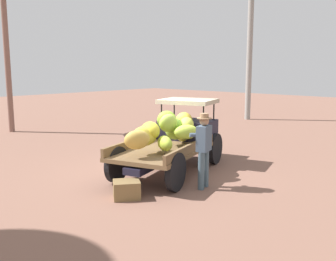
{
  "coord_description": "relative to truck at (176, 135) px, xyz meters",
  "views": [
    {
      "loc": [
        -7.25,
        -6.84,
        2.81
      ],
      "look_at": [
        0.03,
        -0.14,
        1.17
      ],
      "focal_mm": 40.82,
      "sensor_mm": 36.0,
      "label": 1
    }
  ],
  "objects": [
    {
      "name": "ground_plane",
      "position": [
        -0.48,
        0.04,
        -0.97
      ],
      "size": [
        60.0,
        60.0,
        0.0
      ],
      "primitive_type": "plane",
      "color": "brown"
    },
    {
      "name": "truck",
      "position": [
        0.0,
        0.0,
        0.0
      ],
      "size": [
        4.66,
        2.78,
        1.89
      ],
      "rotation": [
        0.0,
        0.0,
        0.3
      ],
      "color": "black",
      "rests_on": "ground"
    },
    {
      "name": "farmer",
      "position": [
        -0.81,
        -1.55,
        0.04
      ],
      "size": [
        0.54,
        0.49,
        1.77
      ],
      "rotation": [
        0.0,
        0.0,
        1.82
      ],
      "color": "#455B68",
      "rests_on": "ground"
    },
    {
      "name": "wooden_crate",
      "position": [
        -2.5,
        -0.77,
        -0.78
      ],
      "size": [
        0.74,
        0.72,
        0.39
      ],
      "primitive_type": "cube",
      "rotation": [
        0.0,
        0.0,
        2.5
      ],
      "color": "olive",
      "rests_on": "ground"
    }
  ]
}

